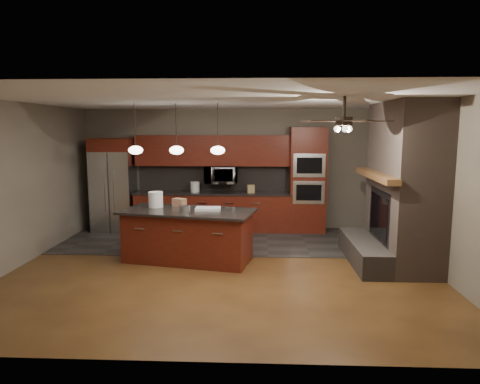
# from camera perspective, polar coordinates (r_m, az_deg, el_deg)

# --- Properties ---
(ground) EXTENTS (7.00, 7.00, 0.00)m
(ground) POSITION_cam_1_polar(r_m,az_deg,el_deg) (7.41, -2.22, -10.01)
(ground) COLOR brown
(ground) RESTS_ON ground
(ceiling) EXTENTS (7.00, 6.00, 0.02)m
(ceiling) POSITION_cam_1_polar(r_m,az_deg,el_deg) (7.05, -2.35, 12.13)
(ceiling) COLOR white
(ceiling) RESTS_ON back_wall
(back_wall) EXTENTS (7.00, 0.02, 2.80)m
(back_wall) POSITION_cam_1_polar(r_m,az_deg,el_deg) (10.07, -0.86, 3.03)
(back_wall) COLOR gray
(back_wall) RESTS_ON ground
(right_wall) EXTENTS (0.02, 6.00, 2.80)m
(right_wall) POSITION_cam_1_polar(r_m,az_deg,el_deg) (7.65, 24.85, 0.55)
(right_wall) COLOR gray
(right_wall) RESTS_ON ground
(left_wall) EXTENTS (0.02, 6.00, 2.80)m
(left_wall) POSITION_cam_1_polar(r_m,az_deg,el_deg) (8.17, -27.55, 0.83)
(left_wall) COLOR gray
(left_wall) RESTS_ON ground
(slate_tile_patch) EXTENTS (7.00, 2.40, 0.01)m
(slate_tile_patch) POSITION_cam_1_polar(r_m,az_deg,el_deg) (9.13, -1.29, -6.42)
(slate_tile_patch) COLOR #312E2C
(slate_tile_patch) RESTS_ON ground
(fireplace_column) EXTENTS (1.30, 2.10, 2.80)m
(fireplace_column) POSITION_cam_1_polar(r_m,az_deg,el_deg) (7.87, 20.59, 0.24)
(fireplace_column) COLOR brown
(fireplace_column) RESTS_ON ground
(back_cabinetry) EXTENTS (3.59, 0.64, 2.20)m
(back_cabinetry) POSITION_cam_1_polar(r_m,az_deg,el_deg) (9.92, -3.68, -0.01)
(back_cabinetry) COLOR #5B1F10
(back_cabinetry) RESTS_ON ground
(oven_tower) EXTENTS (0.80, 0.63, 2.38)m
(oven_tower) POSITION_cam_1_polar(r_m,az_deg,el_deg) (9.83, 8.98, 1.58)
(oven_tower) COLOR #5B1F10
(oven_tower) RESTS_ON ground
(microwave) EXTENTS (0.73, 0.41, 0.50)m
(microwave) POSITION_cam_1_polar(r_m,az_deg,el_deg) (9.85, -2.54, 2.32)
(microwave) COLOR silver
(microwave) RESTS_ON back_cabinetry
(refrigerator) EXTENTS (0.92, 0.75, 2.14)m
(refrigerator) POSITION_cam_1_polar(r_m,az_deg,el_deg) (10.27, -16.48, 0.93)
(refrigerator) COLOR silver
(refrigerator) RESTS_ON ground
(kitchen_island) EXTENTS (2.49, 1.51, 0.92)m
(kitchen_island) POSITION_cam_1_polar(r_m,az_deg,el_deg) (7.71, -6.93, -5.75)
(kitchen_island) COLOR #5B1F10
(kitchen_island) RESTS_ON ground
(white_bucket) EXTENTS (0.28, 0.28, 0.28)m
(white_bucket) POSITION_cam_1_polar(r_m,az_deg,el_deg) (7.98, -11.17, -0.99)
(white_bucket) COLOR white
(white_bucket) RESTS_ON kitchen_island
(paint_can) EXTENTS (0.23, 0.23, 0.13)m
(paint_can) POSITION_cam_1_polar(r_m,az_deg,el_deg) (7.35, -7.40, -2.32)
(paint_can) COLOR #A9A9AE
(paint_can) RESTS_ON kitchen_island
(paint_tray) EXTENTS (0.45, 0.32, 0.04)m
(paint_tray) POSITION_cam_1_polar(r_m,az_deg,el_deg) (7.59, -4.28, -2.24)
(paint_tray) COLOR silver
(paint_tray) RESTS_ON kitchen_island
(cardboard_box) EXTENTS (0.27, 0.24, 0.14)m
(cardboard_box) POSITION_cam_1_polar(r_m,az_deg,el_deg) (8.02, -8.10, -1.37)
(cardboard_box) COLOR #9A6B4F
(cardboard_box) RESTS_ON kitchen_island
(counter_bucket) EXTENTS (0.25, 0.25, 0.24)m
(counter_bucket) POSITION_cam_1_polar(r_m,az_deg,el_deg) (9.91, -6.02, 0.68)
(counter_bucket) COLOR silver
(counter_bucket) RESTS_ON back_cabinetry
(counter_box) EXTENTS (0.18, 0.15, 0.18)m
(counter_box) POSITION_cam_1_polar(r_m,az_deg,el_deg) (9.76, 1.46, 0.43)
(counter_box) COLOR tan
(counter_box) RESTS_ON back_cabinetry
(pendant_left) EXTENTS (0.26, 0.26, 0.92)m
(pendant_left) POSITION_cam_1_polar(r_m,az_deg,el_deg) (8.04, -13.74, 5.48)
(pendant_left) COLOR black
(pendant_left) RESTS_ON ceiling
(pendant_center) EXTENTS (0.26, 0.26, 0.92)m
(pendant_center) POSITION_cam_1_polar(r_m,az_deg,el_deg) (7.86, -8.46, 5.57)
(pendant_center) COLOR black
(pendant_center) RESTS_ON ceiling
(pendant_right) EXTENTS (0.26, 0.26, 0.92)m
(pendant_right) POSITION_cam_1_polar(r_m,az_deg,el_deg) (7.76, -2.99, 5.61)
(pendant_right) COLOR black
(pendant_right) RESTS_ON ceiling
(ceiling_fan) EXTENTS (1.27, 1.33, 0.41)m
(ceiling_fan) POSITION_cam_1_polar(r_m,az_deg,el_deg) (6.33, 13.70, 9.23)
(ceiling_fan) COLOR black
(ceiling_fan) RESTS_ON ceiling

